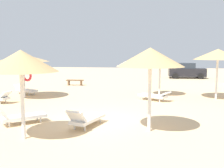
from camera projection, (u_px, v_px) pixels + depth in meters
ground_plane at (102, 122)px, 10.53m from camera, size 80.00×80.00×0.00m
parasol_0 at (23, 58)px, 15.90m from camera, size 3.16×3.16×2.74m
parasol_1 at (21, 61)px, 8.14m from camera, size 2.36×2.36×2.89m
parasol_2 at (218, 54)px, 15.40m from camera, size 2.85×2.85×3.04m
parasol_3 at (160, 60)px, 16.85m from camera, size 2.28×2.28×2.61m
parasol_4 at (150, 57)px, 8.95m from camera, size 2.36×2.36×2.97m
lounger_0 at (25, 90)px, 17.66m from camera, size 1.98×1.50×0.63m
lounger_1 at (20, 116)px, 10.15m from camera, size 1.81×1.70×0.81m
lounger_3 at (155, 95)px, 15.22m from camera, size 1.96×1.55×0.61m
lounger_4 at (86, 119)px, 9.75m from camera, size 1.16×1.96×0.78m
bench_0 at (75, 81)px, 22.51m from camera, size 1.52×0.48×0.49m
parked_car at (186, 71)px, 29.01m from camera, size 4.02×2.02×1.72m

